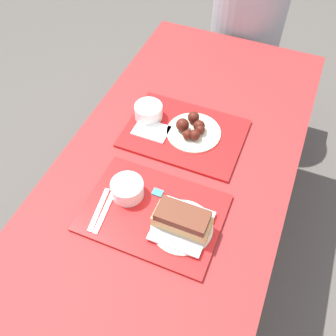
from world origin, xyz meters
TOP-DOWN VIEW (x-y plane):
  - ground_plane at (0.00, 0.00)m, footprint 12.00×12.00m
  - picnic_table at (0.00, 0.00)m, footprint 0.84×1.89m
  - picnic_bench_far at (0.00, 1.16)m, footprint 0.80×0.28m
  - tray_near at (0.01, -0.15)m, footprint 0.45×0.33m
  - tray_far at (-0.02, 0.22)m, footprint 0.45×0.33m
  - bowl_coleslaw_near at (-0.10, -0.12)m, footprint 0.11×0.11m
  - brisket_sandwich_plate at (0.12, -0.17)m, footprint 0.20×0.20m
  - plastic_fork_near at (-0.16, -0.21)m, footprint 0.04×0.17m
  - plastic_knife_near at (-0.14, -0.21)m, footprint 0.04×0.17m
  - condiment_packet at (-0.01, -0.08)m, footprint 0.04×0.03m
  - bowl_coleslaw_far at (-0.19, 0.25)m, footprint 0.11×0.11m
  - wings_plate_far at (0.01, 0.23)m, footprint 0.21×0.21m
  - napkin_far at (-0.15, 0.18)m, footprint 0.14×0.09m
  - person_seated_across at (-0.01, 1.16)m, footprint 0.39×0.39m

SIDE VIEW (x-z plane):
  - ground_plane at x=0.00m, z-range 0.00..0.00m
  - picnic_bench_far at x=0.00m, z-range 0.16..0.63m
  - picnic_table at x=0.00m, z-range 0.28..1.02m
  - tray_near at x=0.01m, z-range 0.74..0.75m
  - tray_far at x=-0.02m, z-range 0.74..0.75m
  - person_seated_across at x=-0.01m, z-range 0.41..1.09m
  - plastic_fork_near at x=-0.16m, z-range 0.75..0.76m
  - plastic_knife_near at x=-0.14m, z-range 0.75..0.76m
  - condiment_packet at x=-0.01m, z-range 0.75..0.76m
  - napkin_far at x=-0.15m, z-range 0.75..0.76m
  - wings_plate_far at x=0.01m, z-range 0.74..0.80m
  - bowl_coleslaw_near at x=-0.10m, z-range 0.76..0.81m
  - bowl_coleslaw_far at x=-0.19m, z-range 0.76..0.81m
  - brisket_sandwich_plate at x=0.12m, z-range 0.74..0.83m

